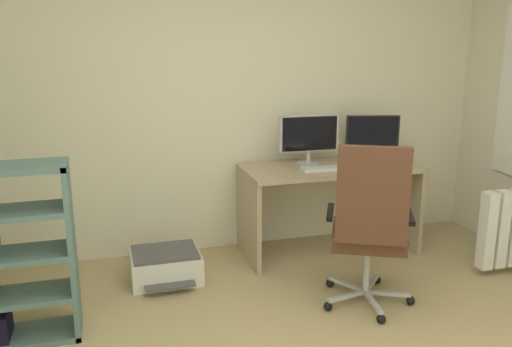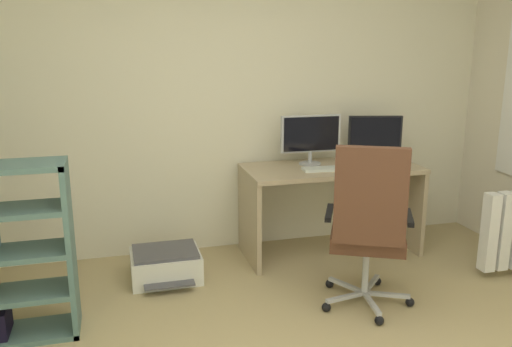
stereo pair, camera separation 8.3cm
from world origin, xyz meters
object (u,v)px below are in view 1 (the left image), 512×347
at_px(monitor_secondary, 373,134).
at_px(office_chair, 370,223).
at_px(desk, 329,189).
at_px(keyboard, 323,169).
at_px(monitor_main, 309,135).
at_px(computer_mouse, 350,166).
at_px(printer, 166,266).

bearing_deg(monitor_secondary, office_chair, -118.33).
xyz_separation_m(desk, keyboard, (-0.11, -0.11, 0.21)).
xyz_separation_m(monitor_main, keyboard, (0.04, -0.22, -0.23)).
bearing_deg(desk, monitor_main, 141.00).
xyz_separation_m(computer_mouse, office_chair, (-0.28, -0.88, -0.16)).
bearing_deg(monitor_secondary, keyboard, -157.62).
distance_m(monitor_main, printer, 1.53).
distance_m(monitor_secondary, office_chair, 1.31).
bearing_deg(keyboard, computer_mouse, 3.72).
relative_size(keyboard, office_chair, 0.30).
relative_size(computer_mouse, printer, 0.20).
bearing_deg(office_chair, monitor_main, 88.88).
distance_m(monitor_secondary, computer_mouse, 0.44).
bearing_deg(printer, desk, 7.34).
relative_size(monitor_main, keyboard, 1.47).
relative_size(desk, office_chair, 1.26).
relative_size(desk, keyboard, 4.16).
distance_m(monitor_main, monitor_secondary, 0.58).
height_order(desk, keyboard, keyboard).
height_order(keyboard, printer, keyboard).
xyz_separation_m(keyboard, computer_mouse, (0.23, -0.00, 0.01)).
bearing_deg(keyboard, desk, 49.33).
relative_size(desk, computer_mouse, 14.14).
xyz_separation_m(desk, printer, (-1.37, -0.18, -0.43)).
relative_size(monitor_main, computer_mouse, 5.00).
height_order(monitor_secondary, office_chair, office_chair).
bearing_deg(printer, office_chair, -33.97).
bearing_deg(keyboard, monitor_main, 103.77).
xyz_separation_m(desk, monitor_main, (-0.14, 0.12, 0.44)).
xyz_separation_m(desk, computer_mouse, (0.12, -0.11, 0.21)).
distance_m(monitor_main, keyboard, 0.32).
height_order(desk, printer, desk).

